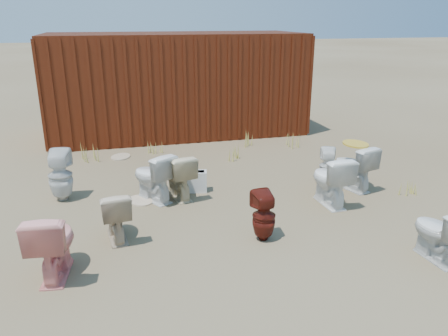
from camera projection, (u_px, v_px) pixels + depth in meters
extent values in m
plane|color=brown|center=(234.00, 217.00, 6.35)|extent=(100.00, 100.00, 0.00)
cube|color=#45140B|center=(177.00, 84.00, 10.72)|extent=(6.00, 2.40, 2.40)
imported|color=white|center=(153.00, 177.00, 6.81)|extent=(0.77, 0.88, 0.78)
imported|color=pink|center=(52.00, 243.00, 4.80)|extent=(0.53, 0.83, 0.80)
imported|color=white|center=(330.00, 180.00, 6.67)|extent=(0.46, 0.79, 0.79)
imported|color=#58170F|center=(264.00, 216.00, 5.60)|extent=(0.33, 0.33, 0.67)
imported|color=silver|center=(439.00, 233.00, 5.13)|extent=(0.44, 0.71, 0.70)
imported|color=silver|center=(60.00, 176.00, 6.81)|extent=(0.41, 0.42, 0.82)
imported|color=#CBB495|center=(115.00, 215.00, 5.62)|extent=(0.44, 0.70, 0.68)
imported|color=beige|center=(178.00, 176.00, 6.92)|extent=(0.56, 0.79, 0.73)
imported|color=silver|center=(353.00, 167.00, 7.28)|extent=(0.62, 0.85, 0.77)
imported|color=white|center=(327.00, 166.00, 7.53)|extent=(0.38, 0.38, 0.63)
ellipsoid|color=gold|center=(356.00, 144.00, 7.15)|extent=(0.39, 0.49, 0.02)
cube|color=silver|center=(192.00, 181.00, 7.23)|extent=(0.53, 0.30, 0.35)
ellipsoid|color=tan|center=(121.00, 157.00, 9.04)|extent=(0.53, 0.60, 0.02)
ellipsoid|color=beige|center=(141.00, 201.00, 6.88)|extent=(0.50, 0.57, 0.02)
cone|color=#AAA044|center=(89.00, 153.00, 8.77)|extent=(0.36, 0.36, 0.34)
cone|color=#AAA044|center=(234.00, 153.00, 8.82)|extent=(0.32, 0.32, 0.30)
cone|color=#AAA044|center=(290.00, 140.00, 9.73)|extent=(0.36, 0.36, 0.32)
cone|color=#AAA044|center=(155.00, 147.00, 9.33)|extent=(0.30, 0.30, 0.24)
cone|color=#AAA044|center=(248.00, 138.00, 9.81)|extent=(0.34, 0.34, 0.34)
cone|color=#AAA044|center=(406.00, 187.00, 7.16)|extent=(0.28, 0.28, 0.22)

